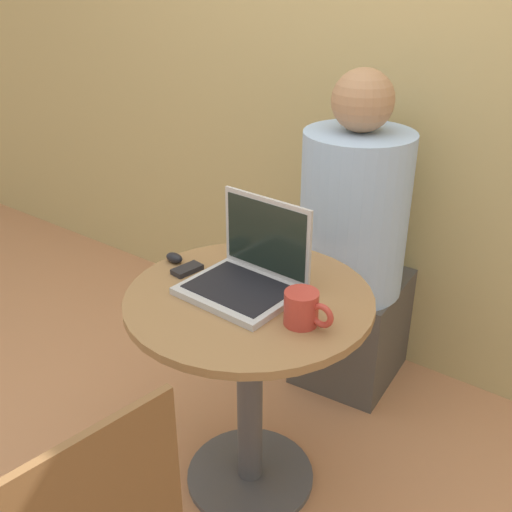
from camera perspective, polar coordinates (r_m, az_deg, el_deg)
The scene contains 8 objects.
ground_plane at distance 2.13m, azimuth -0.56°, elevation -20.28°, with size 12.00×12.00×0.00m, color tan.
back_wall at distance 2.30m, azimuth 14.61°, elevation 19.38°, with size 7.00×0.05×2.60m.
round_table at distance 1.80m, azimuth -0.63°, elevation -9.29°, with size 0.71×0.71×0.70m.
laptop at distance 1.70m, azimuth -0.74°, elevation -1.58°, with size 0.32×0.27×0.25m.
cell_phone at distance 1.82m, azimuth -6.63°, elevation -1.31°, with size 0.06×0.10×0.02m.
computer_mouse at distance 1.88m, azimuth -7.79°, elevation -0.17°, with size 0.06×0.04×0.03m.
coffee_cup at distance 1.54m, azimuth 4.50°, elevation -5.03°, with size 0.14×0.09×0.09m.
person_seated at distance 2.31m, azimuth 9.53°, elevation -0.63°, with size 0.41×0.61×1.24m.
Camera 1 is at (0.89, -1.16, 1.55)m, focal length 42.00 mm.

